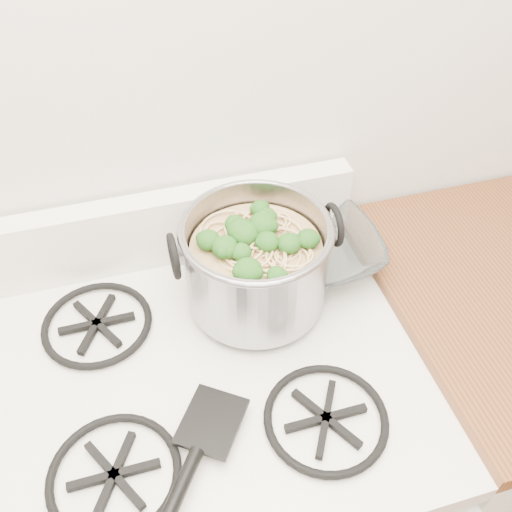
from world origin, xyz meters
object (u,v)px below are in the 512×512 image
object	(u,v)px
gas_range	(217,485)
glass_bowl	(312,256)
spatula	(211,419)
stock_pot	(256,263)

from	to	relation	value
gas_range	glass_bowl	xyz separation A→B (m)	(0.27, 0.19, 0.50)
spatula	glass_bowl	size ratio (longest dim) A/B	2.94
gas_range	spatula	distance (m)	0.51
gas_range	glass_bowl	world-z (taller)	glass_bowl
stock_pot	spatula	size ratio (longest dim) A/B	0.98
glass_bowl	spatula	bearing A→B (deg)	-132.90
stock_pot	glass_bowl	xyz separation A→B (m)	(0.13, 0.06, -0.07)
spatula	glass_bowl	bearing A→B (deg)	82.54
gas_range	stock_pot	world-z (taller)	stock_pot
spatula	glass_bowl	xyz separation A→B (m)	(0.28, 0.30, 0.00)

